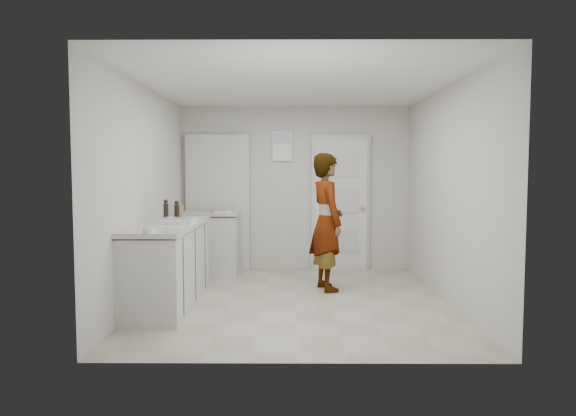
{
  "coord_description": "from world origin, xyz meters",
  "views": [
    {
      "loc": [
        -0.06,
        -5.94,
        1.5
      ],
      "look_at": [
        -0.1,
        0.4,
        1.06
      ],
      "focal_mm": 32.0,
      "sensor_mm": 36.0,
      "label": 1
    }
  ],
  "objects_px": {
    "cake_mix_box": "(179,211)",
    "oil_cruet_b": "(166,211)",
    "oil_cruet_a": "(177,211)",
    "baking_dish": "(178,221)",
    "person": "(327,222)",
    "egg_bowl": "(149,230)",
    "spice_jar": "(183,216)"
  },
  "relations": [
    {
      "from": "oil_cruet_a",
      "to": "oil_cruet_b",
      "type": "xyz_separation_m",
      "value": [
        -0.1,
        -0.12,
        0.01
      ]
    },
    {
      "from": "cake_mix_box",
      "to": "oil_cruet_a",
      "type": "distance_m",
      "value": 0.45
    },
    {
      "from": "spice_jar",
      "to": "egg_bowl",
      "type": "height_order",
      "value": "spice_jar"
    },
    {
      "from": "spice_jar",
      "to": "egg_bowl",
      "type": "distance_m",
      "value": 1.44
    },
    {
      "from": "oil_cruet_a",
      "to": "oil_cruet_b",
      "type": "bearing_deg",
      "value": -131.14
    },
    {
      "from": "cake_mix_box",
      "to": "oil_cruet_b",
      "type": "height_order",
      "value": "oil_cruet_b"
    },
    {
      "from": "person",
      "to": "oil_cruet_b",
      "type": "height_order",
      "value": "person"
    },
    {
      "from": "person",
      "to": "egg_bowl",
      "type": "xyz_separation_m",
      "value": [
        -1.81,
        -1.66,
        0.08
      ]
    },
    {
      "from": "person",
      "to": "baking_dish",
      "type": "height_order",
      "value": "person"
    },
    {
      "from": "spice_jar",
      "to": "baking_dish",
      "type": "bearing_deg",
      "value": -84.04
    },
    {
      "from": "egg_bowl",
      "to": "person",
      "type": "bearing_deg",
      "value": 42.57
    },
    {
      "from": "oil_cruet_a",
      "to": "egg_bowl",
      "type": "distance_m",
      "value": 1.2
    },
    {
      "from": "cake_mix_box",
      "to": "spice_jar",
      "type": "relative_size",
      "value": 2.26
    },
    {
      "from": "oil_cruet_b",
      "to": "baking_dish",
      "type": "distance_m",
      "value": 0.28
    },
    {
      "from": "person",
      "to": "oil_cruet_b",
      "type": "relative_size",
      "value": 6.57
    },
    {
      "from": "oil_cruet_a",
      "to": "baking_dish",
      "type": "distance_m",
      "value": 0.32
    },
    {
      "from": "person",
      "to": "oil_cruet_b",
      "type": "bearing_deg",
      "value": 90.44
    },
    {
      "from": "cake_mix_box",
      "to": "baking_dish",
      "type": "height_order",
      "value": "cake_mix_box"
    },
    {
      "from": "person",
      "to": "spice_jar",
      "type": "bearing_deg",
      "value": 80.45
    },
    {
      "from": "person",
      "to": "egg_bowl",
      "type": "distance_m",
      "value": 2.45
    },
    {
      "from": "egg_bowl",
      "to": "cake_mix_box",
      "type": "bearing_deg",
      "value": 92.6
    },
    {
      "from": "person",
      "to": "cake_mix_box",
      "type": "xyz_separation_m",
      "value": [
        -1.88,
        -0.02,
        0.14
      ]
    },
    {
      "from": "baking_dish",
      "to": "person",
      "type": "bearing_deg",
      "value": 23.92
    },
    {
      "from": "oil_cruet_a",
      "to": "egg_bowl",
      "type": "height_order",
      "value": "oil_cruet_a"
    },
    {
      "from": "cake_mix_box",
      "to": "baking_dish",
      "type": "distance_m",
      "value": 0.76
    },
    {
      "from": "oil_cruet_b",
      "to": "baking_dish",
      "type": "bearing_deg",
      "value": -45.61
    },
    {
      "from": "oil_cruet_a",
      "to": "baking_dish",
      "type": "xyz_separation_m",
      "value": [
        0.08,
        -0.3,
        -0.09
      ]
    },
    {
      "from": "spice_jar",
      "to": "oil_cruet_b",
      "type": "distance_m",
      "value": 0.39
    },
    {
      "from": "baking_dish",
      "to": "egg_bowl",
      "type": "height_order",
      "value": "baking_dish"
    },
    {
      "from": "cake_mix_box",
      "to": "egg_bowl",
      "type": "xyz_separation_m",
      "value": [
        0.07,
        -1.64,
        -0.06
      ]
    },
    {
      "from": "spice_jar",
      "to": "oil_cruet_a",
      "type": "bearing_deg",
      "value": -95.71
    },
    {
      "from": "person",
      "to": "egg_bowl",
      "type": "height_order",
      "value": "person"
    }
  ]
}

